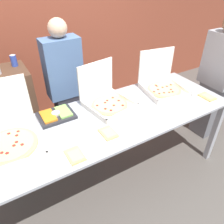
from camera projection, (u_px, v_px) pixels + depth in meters
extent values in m
plane|color=#514C47|center=(112.00, 174.00, 2.59)|extent=(16.00, 16.00, 0.00)
cube|color=brown|center=(49.00, 22.00, 3.00)|extent=(10.00, 0.06, 2.80)
cube|color=#A8AAB2|center=(112.00, 117.00, 2.12)|extent=(2.48, 0.87, 0.02)
cube|color=#A8AAB2|center=(214.00, 132.00, 2.59)|extent=(0.06, 0.06, 0.83)
cube|color=#A8AAB2|center=(169.00, 103.00, 3.13)|extent=(0.06, 0.06, 0.83)
cube|color=silver|center=(11.00, 147.00, 1.74)|extent=(0.52, 0.52, 0.02)
cube|color=silver|center=(14.00, 165.00, 1.55)|extent=(0.50, 0.04, 0.04)
cube|color=silver|center=(40.00, 135.00, 1.82)|extent=(0.04, 0.50, 0.04)
cylinder|color=#DBB26B|center=(10.00, 145.00, 1.73)|extent=(0.44, 0.44, 0.02)
cylinder|color=#F4D67F|center=(10.00, 144.00, 1.73)|extent=(0.37, 0.37, 0.00)
cylinder|color=maroon|center=(16.00, 142.00, 1.75)|extent=(0.03, 0.03, 0.00)
cylinder|color=maroon|center=(17.00, 135.00, 1.81)|extent=(0.03, 0.03, 0.00)
cylinder|color=maroon|center=(18.00, 131.00, 1.86)|extent=(0.03, 0.03, 0.00)
cylinder|color=maroon|center=(9.00, 134.00, 1.83)|extent=(0.03, 0.03, 0.00)
cylinder|color=maroon|center=(2.00, 153.00, 1.65)|extent=(0.03, 0.03, 0.00)
cylinder|color=maroon|center=(7.00, 153.00, 1.64)|extent=(0.03, 0.03, 0.00)
cylinder|color=maroon|center=(14.00, 145.00, 1.71)|extent=(0.03, 0.03, 0.00)
cylinder|color=maroon|center=(22.00, 145.00, 1.72)|extent=(0.03, 0.03, 0.00)
cube|color=silver|center=(110.00, 107.00, 2.23)|extent=(0.49, 0.49, 0.02)
cube|color=silver|center=(123.00, 113.00, 2.09)|extent=(0.42, 0.08, 0.04)
cube|color=silver|center=(93.00, 111.00, 2.11)|extent=(0.08, 0.42, 0.04)
cube|color=silver|center=(124.00, 97.00, 2.32)|extent=(0.08, 0.42, 0.04)
cube|color=silver|center=(96.00, 81.00, 2.25)|extent=(0.42, 0.08, 0.40)
cylinder|color=#DBB26B|center=(110.00, 105.00, 2.22)|extent=(0.37, 0.37, 0.02)
cylinder|color=#F4D67F|center=(110.00, 104.00, 2.21)|extent=(0.32, 0.32, 0.00)
cylinder|color=maroon|center=(119.00, 101.00, 2.26)|extent=(0.03, 0.03, 0.00)
cylinder|color=maroon|center=(113.00, 98.00, 2.31)|extent=(0.03, 0.03, 0.00)
cylinder|color=maroon|center=(107.00, 100.00, 2.27)|extent=(0.03, 0.03, 0.00)
cylinder|color=maroon|center=(105.00, 103.00, 2.23)|extent=(0.03, 0.03, 0.00)
cylinder|color=maroon|center=(97.00, 105.00, 2.19)|extent=(0.03, 0.03, 0.00)
cylinder|color=maroon|center=(105.00, 109.00, 2.14)|extent=(0.03, 0.03, 0.00)
cylinder|color=maroon|center=(111.00, 110.00, 2.12)|extent=(0.03, 0.03, 0.00)
cylinder|color=maroon|center=(114.00, 105.00, 2.19)|extent=(0.03, 0.03, 0.00)
cylinder|color=maroon|center=(123.00, 105.00, 2.19)|extent=(0.03, 0.03, 0.00)
cube|color=silver|center=(164.00, 91.00, 2.49)|extent=(0.50, 0.50, 0.02)
cube|color=silver|center=(175.00, 98.00, 2.31)|extent=(0.43, 0.09, 0.04)
cube|color=silver|center=(148.00, 92.00, 2.41)|extent=(0.09, 0.43, 0.04)
cube|color=silver|center=(180.00, 86.00, 2.54)|extent=(0.09, 0.43, 0.04)
cube|color=silver|center=(156.00, 66.00, 2.54)|extent=(0.43, 0.09, 0.41)
cylinder|color=#DBB26B|center=(164.00, 90.00, 2.48)|extent=(0.38, 0.38, 0.02)
cylinder|color=#F4D67F|center=(164.00, 89.00, 2.47)|extent=(0.33, 0.33, 0.00)
cylinder|color=maroon|center=(171.00, 85.00, 2.55)|extent=(0.03, 0.03, 0.00)
cylinder|color=maroon|center=(167.00, 86.00, 2.52)|extent=(0.03, 0.03, 0.00)
cylinder|color=maroon|center=(163.00, 87.00, 2.50)|extent=(0.03, 0.03, 0.00)
cylinder|color=maroon|center=(156.00, 85.00, 2.55)|extent=(0.03, 0.03, 0.00)
cylinder|color=maroon|center=(157.00, 86.00, 2.53)|extent=(0.03, 0.03, 0.00)
cylinder|color=maroon|center=(158.00, 89.00, 2.46)|extent=(0.03, 0.03, 0.00)
cylinder|color=maroon|center=(154.00, 92.00, 2.42)|extent=(0.03, 0.03, 0.00)
cylinder|color=maroon|center=(159.00, 94.00, 2.38)|extent=(0.03, 0.03, 0.00)
cylinder|color=maroon|center=(164.00, 93.00, 2.40)|extent=(0.03, 0.03, 0.00)
cylinder|color=maroon|center=(169.00, 92.00, 2.41)|extent=(0.03, 0.03, 0.00)
cylinder|color=maroon|center=(173.00, 92.00, 2.41)|extent=(0.03, 0.03, 0.00)
cylinder|color=maroon|center=(171.00, 89.00, 2.46)|extent=(0.03, 0.03, 0.00)
cylinder|color=white|center=(108.00, 134.00, 1.89)|extent=(0.23, 0.23, 0.01)
cube|color=#DBB26B|center=(108.00, 133.00, 1.88)|extent=(0.12, 0.17, 0.02)
cube|color=#F4D67F|center=(109.00, 133.00, 1.86)|extent=(0.09, 0.12, 0.01)
cylinder|color=white|center=(207.00, 98.00, 2.39)|extent=(0.22, 0.22, 0.01)
cube|color=#DBB26B|center=(207.00, 97.00, 2.38)|extent=(0.12, 0.17, 0.02)
cube|color=#F4D67F|center=(208.00, 96.00, 2.36)|extent=(0.09, 0.12, 0.01)
cylinder|color=white|center=(75.00, 157.00, 1.67)|extent=(0.20, 0.20, 0.01)
cube|color=#DBB26B|center=(75.00, 155.00, 1.66)|extent=(0.12, 0.17, 0.02)
cube|color=#F4D67F|center=(75.00, 155.00, 1.65)|extent=(0.09, 0.12, 0.01)
cube|color=#28282D|center=(56.00, 116.00, 2.09)|extent=(0.33, 0.26, 0.03)
cube|color=orange|center=(48.00, 116.00, 2.05)|extent=(0.12, 0.21, 0.02)
cube|color=#8CC65B|center=(63.00, 111.00, 2.11)|extent=(0.12, 0.21, 0.02)
cylinder|color=white|center=(56.00, 113.00, 2.08)|extent=(0.08, 0.08, 0.02)
cube|color=#4C3323|center=(2.00, 120.00, 2.53)|extent=(0.79, 0.48, 1.14)
cylinder|color=#334CB2|center=(14.00, 61.00, 2.36)|extent=(0.07, 0.07, 0.12)
cylinder|color=silver|center=(12.00, 55.00, 2.32)|extent=(0.06, 0.06, 0.00)
cube|color=#2D2D38|center=(70.00, 121.00, 2.81)|extent=(0.28, 0.20, 0.79)
cube|color=#4C6B99|center=(63.00, 68.00, 2.40)|extent=(0.40, 0.22, 0.66)
sphere|color=#D8AD8C|center=(57.00, 28.00, 2.15)|extent=(0.19, 0.19, 0.19)
cube|color=slate|center=(207.00, 109.00, 3.03)|extent=(0.20, 0.28, 0.79)
cube|color=#99999E|center=(221.00, 60.00, 2.62)|extent=(0.22, 0.40, 0.64)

